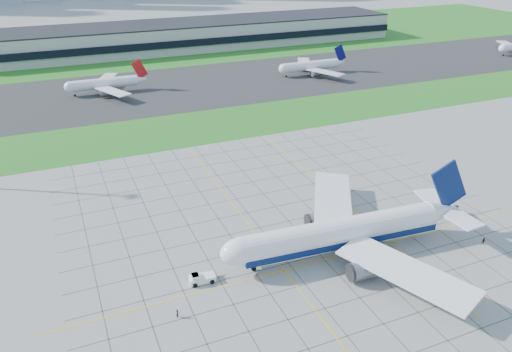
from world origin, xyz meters
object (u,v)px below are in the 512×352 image
(distant_jet_1, at_px, (105,83))
(crew_near, at_px, (177,313))
(distant_jet_2, at_px, (312,66))
(airliner, at_px, (343,233))
(crew_far, at_px, (484,241))
(pushback_tug, at_px, (201,278))

(distant_jet_1, bearing_deg, crew_near, -93.05)
(distant_jet_1, xyz_separation_m, distant_jet_2, (101.55, -7.13, 0.00))
(airliner, bearing_deg, crew_near, -166.96)
(crew_far, height_order, distant_jet_1, distant_jet_1)
(pushback_tug, bearing_deg, airliner, 0.46)
(airliner, xyz_separation_m, crew_far, (32.16, -10.35, -4.35))
(airliner, bearing_deg, distant_jet_1, 106.01)
(airliner, relative_size, pushback_tug, 7.71)
(airliner, xyz_separation_m, distant_jet_2, (69.78, 142.38, -0.78))
(pushback_tug, xyz_separation_m, crew_far, (64.98, -12.39, -0.07))
(crew_near, relative_size, distant_jet_2, 0.04)
(crew_near, bearing_deg, crew_far, -69.60)
(crew_near, relative_size, distant_jet_1, 0.04)
(distant_jet_2, bearing_deg, crew_far, -103.84)
(crew_near, bearing_deg, distant_jet_2, -12.89)
(pushback_tug, relative_size, distant_jet_2, 0.19)
(airliner, relative_size, distant_jet_1, 1.45)
(crew_far, relative_size, distant_jet_2, 0.04)
(crew_near, relative_size, crew_far, 1.03)
(airliner, xyz_separation_m, pushback_tug, (-32.82, 2.04, -4.28))
(crew_far, bearing_deg, crew_near, -138.60)
(crew_far, distance_m, distant_jet_1, 172.20)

